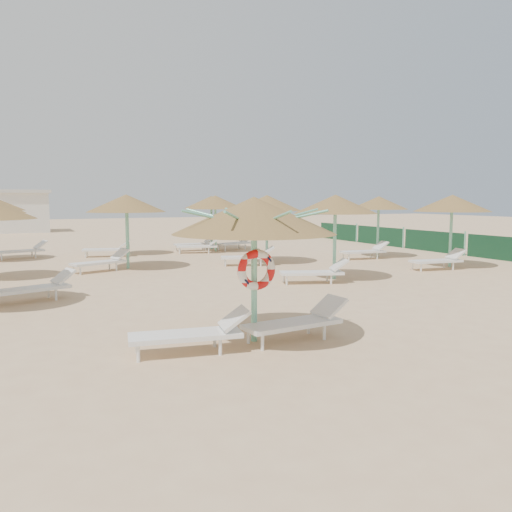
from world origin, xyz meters
name	(u,v)px	position (x,y,z in m)	size (l,w,h in m)	color
ground	(272,336)	(0.00, 0.00, 0.00)	(120.00, 120.00, 0.00)	#D4B181
main_palapa	(254,216)	(-0.46, -0.18, 2.24)	(2.89, 2.89, 2.59)	#73C7A7
lounger_main_a	(194,333)	(-1.66, -0.38, 0.34)	(2.05, 0.92, 0.72)	white
lounger_main_b	(299,321)	(0.31, -0.45, 0.34)	(2.02, 0.75, 0.72)	white
palapa_field	(197,205)	(2.15, 10.54, 2.32)	(19.22, 13.51, 2.72)	#73C7A7
windbreak_fence	(434,241)	(14.00, 9.96, 0.50)	(0.08, 19.84, 1.10)	#1C542B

